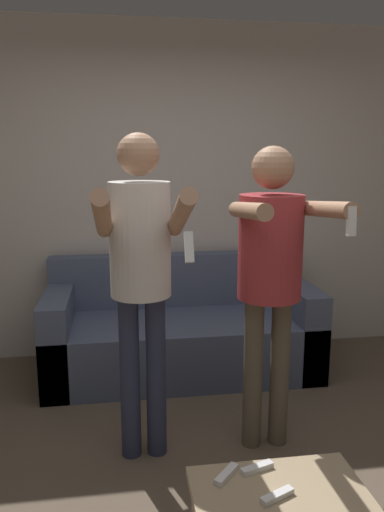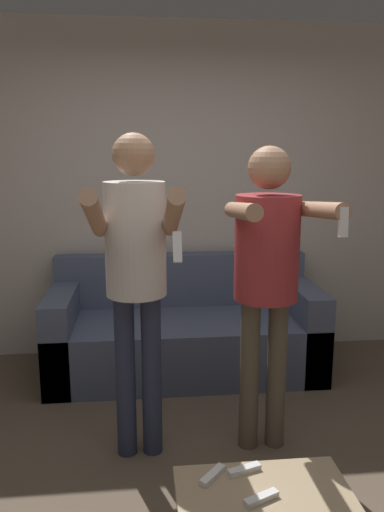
# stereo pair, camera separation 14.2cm
# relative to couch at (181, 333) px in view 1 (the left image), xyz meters

# --- Properties ---
(ground_plane) EXTENTS (14.00, 14.00, 0.00)m
(ground_plane) POSITION_rel_couch_xyz_m (-0.01, -1.63, -0.30)
(ground_plane) COLOR brown
(wall_back) EXTENTS (6.40, 0.06, 2.70)m
(wall_back) POSITION_rel_couch_xyz_m (-0.01, 0.46, 1.05)
(wall_back) COLOR beige
(wall_back) RESTS_ON ground_plane
(couch) EXTENTS (2.05, 0.87, 0.87)m
(couch) POSITION_rel_couch_xyz_m (0.00, 0.00, 0.00)
(couch) COLOR #4C5670
(couch) RESTS_ON ground_plane
(person_standing_left) EXTENTS (0.44, 0.74, 1.78)m
(person_standing_left) POSITION_rel_couch_xyz_m (-0.35, -1.12, 0.83)
(person_standing_left) COLOR #282D47
(person_standing_left) RESTS_ON ground_plane
(person_standing_right) EXTENTS (0.47, 0.72, 1.72)m
(person_standing_right) POSITION_rel_couch_xyz_m (0.35, -1.11, 0.80)
(person_standing_right) COLOR brown
(person_standing_right) RESTS_ON ground_plane
(coffee_table) EXTENTS (0.71, 0.49, 0.35)m
(coffee_table) POSITION_rel_couch_xyz_m (0.15, -2.00, 0.01)
(coffee_table) COLOR tan
(coffee_table) RESTS_ON ground_plane
(remote_near) EXTENTS (0.15, 0.09, 0.02)m
(remote_near) POSITION_rel_couch_xyz_m (0.12, -2.01, 0.06)
(remote_near) COLOR white
(remote_near) RESTS_ON coffee_table
(remote_mid) EXTENTS (0.13, 0.14, 0.02)m
(remote_mid) POSITION_rel_couch_xyz_m (-0.05, -1.85, 0.06)
(remote_mid) COLOR white
(remote_mid) RESTS_ON coffee_table
(remote_far) EXTENTS (0.15, 0.08, 0.02)m
(remote_far) POSITION_rel_couch_xyz_m (0.09, -1.83, 0.06)
(remote_far) COLOR white
(remote_far) RESTS_ON coffee_table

